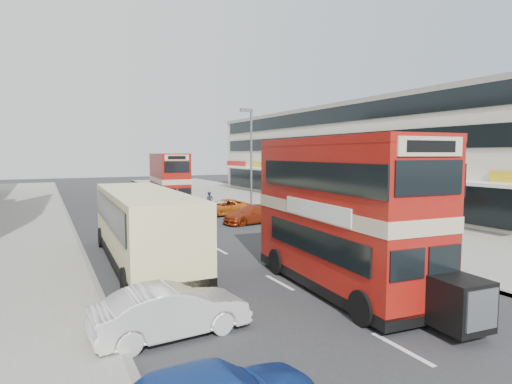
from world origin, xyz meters
TOP-DOWN VIEW (x-y plane):
  - ground at (0.00, 0.00)m, footprint 160.00×160.00m
  - road_surface at (0.00, 20.00)m, footprint 12.00×90.00m
  - pavement_right at (12.00, 20.00)m, footprint 12.00×90.00m
  - kerb_left at (-6.10, 20.00)m, footprint 0.20×90.00m
  - kerb_right at (6.10, 20.00)m, footprint 0.20×90.00m
  - commercial_row at (19.95, 22.00)m, footprint 9.90×46.20m
  - street_lamp at (6.52, 18.00)m, footprint 1.00×0.20m
  - bus_main at (1.52, 0.38)m, footprint 3.12×9.42m
  - bus_second at (1.97, 24.48)m, footprint 2.96×8.54m
  - coach at (-3.87, 7.09)m, footprint 3.13×11.12m
  - car_left_front at (-4.81, -0.78)m, footprint 4.18×1.74m
  - car_right_a at (5.08, 14.59)m, footprint 4.53×2.32m
  - car_right_b at (4.70, 19.00)m, footprint 4.50×2.21m
  - pedestrian_near at (7.85, 12.28)m, footprint 0.71×0.51m
  - cyclist at (3.50, 18.77)m, footprint 0.58×1.67m

SIDE VIEW (x-z plane):
  - ground at x=0.00m, z-range 0.00..0.00m
  - road_surface at x=0.00m, z-range 0.00..0.01m
  - pavement_right at x=12.00m, z-range 0.00..0.15m
  - kerb_left at x=-6.10m, z-range -0.01..0.15m
  - kerb_right at x=6.10m, z-range -0.01..0.15m
  - car_right_b at x=4.70m, z-range 0.00..1.23m
  - cyclist at x=3.50m, z-range -0.32..1.58m
  - car_right_a at x=5.08m, z-range 0.00..1.26m
  - car_left_front at x=-4.81m, z-range 0.00..1.34m
  - pedestrian_near at x=7.85m, z-range 0.15..2.00m
  - coach at x=-3.87m, z-range 0.26..3.19m
  - bus_second at x=1.97m, z-range 0.12..4.73m
  - bus_main at x=1.52m, z-range 0.14..5.24m
  - commercial_row at x=19.95m, z-range 0.05..9.35m
  - street_lamp at x=6.52m, z-range 0.72..8.85m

